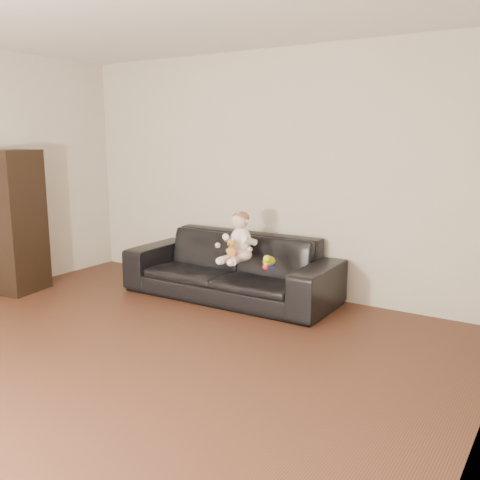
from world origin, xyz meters
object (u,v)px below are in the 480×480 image
Objects in this scene: sofa at (230,267)px; toy_green at (269,261)px; teddy_bear at (232,249)px; cabinet at (17,222)px; toy_rattle at (266,267)px; toy_blue_disc at (270,267)px; baby at (239,240)px.

toy_green is (0.55, -0.14, 0.16)m from sofa.
teddy_bear is at bearing -157.52° from toy_green.
sofa is at bearing 16.58° from cabinet.
cabinet is at bearing -163.97° from toy_rattle.
toy_green is 0.16m from toy_rattle.
sofa is at bearing 118.91° from teddy_bear.
toy_green is (0.35, 0.14, -0.11)m from teddy_bear.
toy_blue_disc is at bearing 7.61° from cabinet.
sofa is 2.39m from cabinet.
toy_blue_disc is (0.00, 0.09, -0.02)m from toy_rattle.
baby is 8.59× the size of toy_rattle.
toy_green is 1.54× the size of toy_blue_disc.
teddy_bear is (0.01, -0.16, -0.07)m from baby.
teddy_bear is 0.39m from toy_green.
toy_blue_disc is at bearing -17.11° from baby.
toy_green is 2.42× the size of toy_rattle.
teddy_bear is at bearing -93.82° from baby.
sofa is 0.43m from teddy_bear.
cabinet is 10.76× the size of toy_green.
cabinet is at bearing -168.03° from teddy_bear.
cabinet is 2.47m from baby.
toy_blue_disc is (0.05, -0.06, -0.04)m from toy_green.
sofa is 11.97× the size of teddy_bear.
baby reaches higher than toy_blue_disc.
teddy_bear is (2.29, 0.78, -0.18)m from cabinet.
baby is at bearing 170.41° from toy_blue_disc.
toy_rattle is at bearing -72.60° from toy_green.
toy_green is at bearing 130.31° from toy_blue_disc.
cabinet is (-2.09, -1.06, 0.44)m from sofa.
toy_rattle is at bearing 5.76° from cabinet.
teddy_bear reaches higher than toy_green.
toy_rattle is 0.64× the size of toy_blue_disc.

